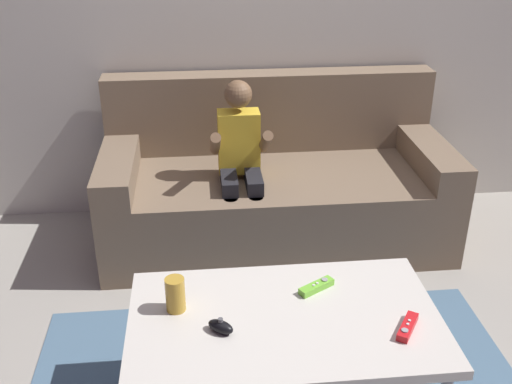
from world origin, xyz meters
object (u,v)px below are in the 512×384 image
(nunchuk_black, at_px, (221,327))
(coffee_table, at_px, (285,326))
(game_remote_red_far_corner, at_px, (408,327))
(soda_can, at_px, (175,294))
(person_seated_on_couch, at_px, (240,161))
(couch, at_px, (275,187))
(game_remote_lime_near_edge, at_px, (317,287))

(nunchuk_black, bearing_deg, coffee_table, 14.29)
(coffee_table, height_order, game_remote_red_far_corner, game_remote_red_far_corner)
(nunchuk_black, height_order, soda_can, soda_can)
(coffee_table, xyz_separation_m, game_remote_red_far_corner, (0.38, -0.11, 0.05))
(person_seated_on_couch, bearing_deg, couch, 41.74)
(couch, height_order, coffee_table, couch)
(game_remote_lime_near_edge, height_order, soda_can, soda_can)
(game_remote_red_far_corner, xyz_separation_m, soda_can, (-0.74, 0.18, 0.05))
(coffee_table, relative_size, game_remote_lime_near_edge, 7.46)
(person_seated_on_couch, height_order, game_remote_lime_near_edge, person_seated_on_couch)
(soda_can, bearing_deg, nunchuk_black, -42.41)
(person_seated_on_couch, height_order, game_remote_red_far_corner, person_seated_on_couch)
(person_seated_on_couch, distance_m, game_remote_lime_near_edge, 1.01)
(game_remote_lime_near_edge, height_order, nunchuk_black, nunchuk_black)
(couch, height_order, soda_can, couch)
(game_remote_lime_near_edge, bearing_deg, person_seated_on_couch, 101.00)
(coffee_table, xyz_separation_m, game_remote_lime_near_edge, (0.13, 0.14, 0.05))
(nunchuk_black, bearing_deg, couch, 75.49)
(nunchuk_black, bearing_deg, game_remote_red_far_corner, -4.95)
(soda_can, bearing_deg, person_seated_on_couch, 74.16)
(couch, bearing_deg, nunchuk_black, -104.51)
(coffee_table, bearing_deg, couch, 84.00)
(nunchuk_black, xyz_separation_m, soda_can, (-0.14, 0.13, 0.04))
(person_seated_on_couch, bearing_deg, game_remote_lime_near_edge, -79.00)
(person_seated_on_couch, relative_size, soda_can, 7.41)
(coffee_table, distance_m, soda_can, 0.38)
(couch, bearing_deg, game_remote_red_far_corner, -80.19)
(game_remote_lime_near_edge, xyz_separation_m, game_remote_red_far_corner, (0.25, -0.25, 0.00))
(person_seated_on_couch, xyz_separation_m, game_remote_red_far_corner, (0.44, -1.23, -0.06))
(game_remote_lime_near_edge, distance_m, soda_can, 0.50)
(game_remote_lime_near_edge, xyz_separation_m, nunchuk_black, (-0.35, -0.19, 0.01))
(couch, distance_m, game_remote_red_far_corner, 1.44)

